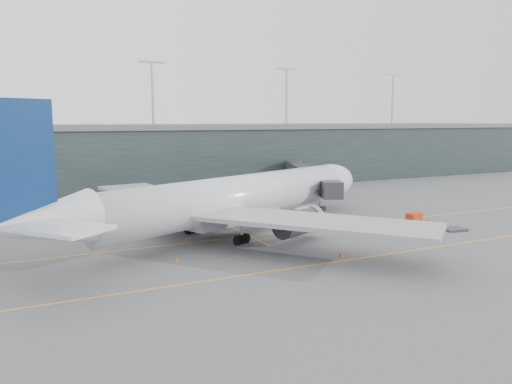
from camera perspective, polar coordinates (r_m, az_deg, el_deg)
name	(u,v)px	position (r m, az deg, el deg)	size (l,w,h in m)	color
ground	(206,234)	(72.31, -5.68, -4.79)	(320.00, 320.00, 0.00)	#515155
taxiline_a	(217,240)	(68.66, -4.52, -5.47)	(160.00, 0.25, 0.02)	#F1A516
taxiline_b	(271,271)	(54.59, 1.69, -9.06)	(160.00, 0.25, 0.02)	#F1A516
taxiline_lead_main	(194,209)	(92.42, -7.06, -1.95)	(0.25, 60.00, 0.02)	#F1A516
terminal	(124,156)	(126.81, -14.86, 4.05)	(240.00, 36.00, 29.00)	#1E2929
main_aircraft	(234,199)	(70.92, -2.59, -0.79)	(62.28, 57.43, 18.28)	silver
jet_bridge	(296,176)	(103.82, 4.56, 1.89)	(18.19, 43.82, 6.46)	#2F2E34
gse_cart	(414,218)	(82.67, 17.63, -2.83)	(2.72, 2.01, 1.69)	#B72C0D
baggage_dolly	(454,229)	(79.80, 21.68, -3.96)	(3.19, 2.55, 0.32)	#313136
uld_a	(155,216)	(81.20, -11.46, -2.70)	(2.60, 2.26, 2.05)	#38383D
uld_b	(169,216)	(81.68, -9.93, -2.67)	(2.54, 2.34, 1.86)	#38383D
uld_c	(191,213)	(82.42, -7.40, -2.43)	(2.46, 2.05, 2.08)	#38383D
cone_nose	(428,218)	(85.99, 19.08, -2.84)	(0.50, 0.50, 0.80)	orange
cone_wing_stbd	(341,254)	(60.83, 9.74, -7.03)	(0.44, 0.44, 0.70)	#FF4B0E
cone_wing_port	(248,214)	(85.51, -0.93, -2.49)	(0.42, 0.42, 0.67)	orange
cone_tail	(177,259)	(58.68, -8.96, -7.59)	(0.42, 0.42, 0.67)	orange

